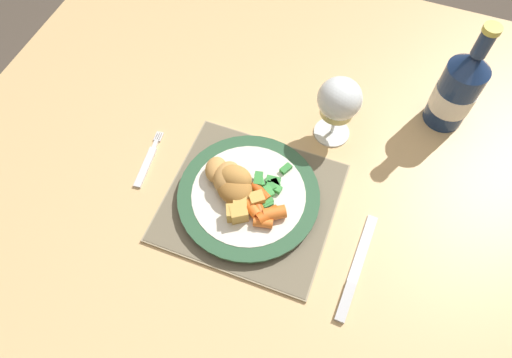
{
  "coord_description": "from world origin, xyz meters",
  "views": [
    {
      "loc": [
        0.12,
        -0.49,
        1.5
      ],
      "look_at": [
        -0.02,
        -0.1,
        0.78
      ],
      "focal_mm": 32.0,
      "sensor_mm": 36.0,
      "label": 1
    }
  ],
  "objects_px": {
    "fork": "(147,163)",
    "bottle": "(458,89)",
    "dinner_plate": "(249,196)",
    "table_knife": "(354,276)",
    "wine_glass": "(339,101)",
    "dining_table": "(283,170)"
  },
  "relations": [
    {
      "from": "dining_table",
      "to": "dinner_plate",
      "type": "xyz_separation_m",
      "value": [
        -0.03,
        -0.13,
        0.1
      ]
    },
    {
      "from": "dining_table",
      "to": "table_knife",
      "type": "distance_m",
      "value": 0.29
    },
    {
      "from": "dinner_plate",
      "to": "bottle",
      "type": "bearing_deg",
      "value": 46.41
    },
    {
      "from": "table_knife",
      "to": "wine_glass",
      "type": "xyz_separation_m",
      "value": [
        -0.12,
        0.28,
        0.1
      ]
    },
    {
      "from": "fork",
      "to": "table_knife",
      "type": "bearing_deg",
      "value": -10.27
    },
    {
      "from": "wine_glass",
      "to": "dining_table",
      "type": "bearing_deg",
      "value": -135.9
    },
    {
      "from": "dining_table",
      "to": "table_knife",
      "type": "bearing_deg",
      "value": -46.41
    },
    {
      "from": "bottle",
      "to": "dining_table",
      "type": "bearing_deg",
      "value": -145.59
    },
    {
      "from": "bottle",
      "to": "dinner_plate",
      "type": "bearing_deg",
      "value": -133.59
    },
    {
      "from": "dinner_plate",
      "to": "fork",
      "type": "height_order",
      "value": "dinner_plate"
    },
    {
      "from": "fork",
      "to": "dining_table",
      "type": "bearing_deg",
      "value": 27.33
    },
    {
      "from": "wine_glass",
      "to": "bottle",
      "type": "xyz_separation_m",
      "value": [
        0.2,
        0.12,
        -0.01
      ]
    },
    {
      "from": "dining_table",
      "to": "dinner_plate",
      "type": "relative_size",
      "value": 5.01
    },
    {
      "from": "dining_table",
      "to": "wine_glass",
      "type": "height_order",
      "value": "wine_glass"
    },
    {
      "from": "wine_glass",
      "to": "bottle",
      "type": "height_order",
      "value": "bottle"
    },
    {
      "from": "dinner_plate",
      "to": "fork",
      "type": "distance_m",
      "value": 0.22
    },
    {
      "from": "dining_table",
      "to": "fork",
      "type": "bearing_deg",
      "value": -152.67
    },
    {
      "from": "dinner_plate",
      "to": "wine_glass",
      "type": "distance_m",
      "value": 0.24
    },
    {
      "from": "fork",
      "to": "bottle",
      "type": "xyz_separation_m",
      "value": [
        0.52,
        0.32,
        0.08
      ]
    },
    {
      "from": "wine_glass",
      "to": "bottle",
      "type": "relative_size",
      "value": 0.61
    },
    {
      "from": "dinner_plate",
      "to": "bottle",
      "type": "xyz_separation_m",
      "value": [
        0.31,
        0.32,
        0.07
      ]
    },
    {
      "from": "fork",
      "to": "table_knife",
      "type": "distance_m",
      "value": 0.44
    }
  ]
}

